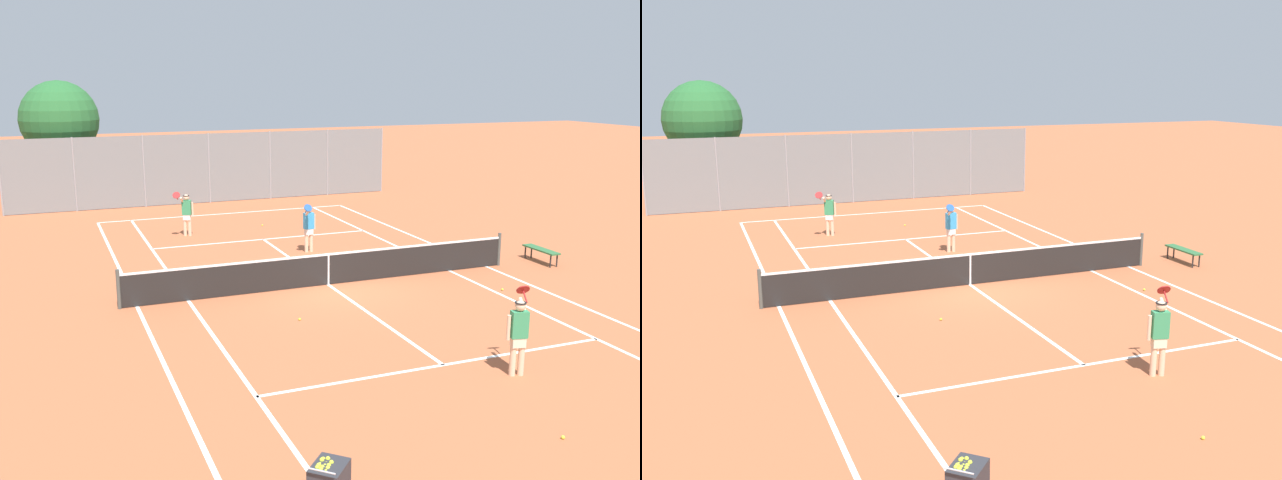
% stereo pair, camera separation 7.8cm
% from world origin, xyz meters
% --- Properties ---
extents(ground_plane, '(120.00, 120.00, 0.00)m').
position_xyz_m(ground_plane, '(0.00, 0.00, 0.00)').
color(ground_plane, '#B25B38').
extents(court_line_markings, '(11.10, 23.90, 0.01)m').
position_xyz_m(court_line_markings, '(0.00, 0.00, 0.00)').
color(court_line_markings, white).
rests_on(court_line_markings, ground).
extents(tennis_net, '(12.00, 0.10, 1.07)m').
position_xyz_m(tennis_net, '(0.00, 0.00, 0.51)').
color(tennis_net, '#474C47').
rests_on(tennis_net, ground).
extents(player_near_side, '(0.80, 0.71, 1.77)m').
position_xyz_m(player_near_side, '(1.12, -7.38, 0.93)').
color(player_near_side, beige).
rests_on(player_near_side, ground).
extents(player_far_left, '(0.85, 0.68, 1.77)m').
position_xyz_m(player_far_left, '(-2.51, 8.07, 0.93)').
color(player_far_left, beige).
rests_on(player_far_left, ground).
extents(player_far_right, '(0.63, 0.76, 1.77)m').
position_xyz_m(player_far_right, '(0.90, 3.97, 0.93)').
color(player_far_right, beige).
rests_on(player_far_right, ground).
extents(loose_tennis_ball_0, '(0.07, 0.07, 0.07)m').
position_xyz_m(loose_tennis_ball_0, '(4.40, -2.37, 0.03)').
color(loose_tennis_ball_0, '#D1DB33').
rests_on(loose_tennis_ball_0, ground).
extents(loose_tennis_ball_1, '(0.07, 0.07, 0.07)m').
position_xyz_m(loose_tennis_ball_1, '(-1.86, -2.62, 0.03)').
color(loose_tennis_ball_1, '#D1DB33').
rests_on(loose_tennis_ball_1, ground).
extents(loose_tennis_ball_3, '(0.07, 0.07, 0.07)m').
position_xyz_m(loose_tennis_ball_3, '(0.69, 8.74, 0.03)').
color(loose_tennis_ball_3, '#D1DB33').
rests_on(loose_tennis_ball_3, ground).
extents(loose_tennis_ball_4, '(0.07, 0.07, 0.07)m').
position_xyz_m(loose_tennis_ball_4, '(0.22, -9.88, 0.03)').
color(loose_tennis_ball_4, '#D1DB33').
rests_on(loose_tennis_ball_4, ground).
extents(courtside_bench, '(0.36, 1.50, 0.47)m').
position_xyz_m(courtside_bench, '(7.45, -0.22, 0.41)').
color(courtside_bench, '#2D6638').
rests_on(courtside_bench, ground).
extents(back_fence, '(18.47, 0.08, 3.33)m').
position_xyz_m(back_fence, '(-0.00, 14.99, 1.67)').
color(back_fence, gray).
rests_on(back_fence, ground).
extents(tree_behind_left, '(3.65, 3.65, 5.79)m').
position_xyz_m(tree_behind_left, '(-6.56, 17.47, 3.85)').
color(tree_behind_left, brown).
rests_on(tree_behind_left, ground).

